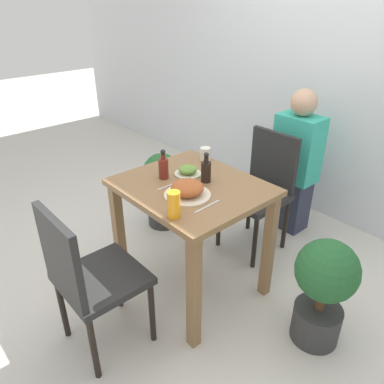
% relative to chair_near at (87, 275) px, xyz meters
% --- Properties ---
extents(ground_plane, '(16.00, 16.00, 0.00)m').
position_rel_chair_near_xyz_m(ground_plane, '(-0.02, 0.73, -0.51)').
color(ground_plane, beige).
extents(wall_back, '(8.00, 0.05, 2.60)m').
position_rel_chair_near_xyz_m(wall_back, '(-0.02, 2.27, 0.79)').
color(wall_back, silver).
rests_on(wall_back, ground_plane).
extents(dining_table, '(0.84, 0.73, 0.78)m').
position_rel_chair_near_xyz_m(dining_table, '(-0.02, 0.73, 0.12)').
color(dining_table, olive).
rests_on(dining_table, ground_plane).
extents(chair_near, '(0.42, 0.42, 0.90)m').
position_rel_chair_near_xyz_m(chair_near, '(0.00, 0.00, 0.00)').
color(chair_near, black).
rests_on(chair_near, ground_plane).
extents(chair_far, '(0.42, 0.42, 0.90)m').
position_rel_chair_near_xyz_m(chair_far, '(-0.04, 1.45, 0.00)').
color(chair_far, black).
rests_on(chair_far, ground_plane).
extents(food_plate, '(0.26, 0.26, 0.09)m').
position_rel_chair_near_xyz_m(food_plate, '(0.07, 0.62, 0.30)').
color(food_plate, beige).
rests_on(food_plate, dining_table).
extents(side_plate, '(0.17, 0.17, 0.06)m').
position_rel_chair_near_xyz_m(side_plate, '(-0.13, 0.80, 0.29)').
color(side_plate, beige).
rests_on(side_plate, dining_table).
extents(drink_cup, '(0.07, 0.07, 0.09)m').
position_rel_chair_near_xyz_m(drink_cup, '(-0.23, 1.04, 0.31)').
color(drink_cup, silver).
rests_on(drink_cup, dining_table).
extents(juice_glass, '(0.07, 0.07, 0.14)m').
position_rel_chair_near_xyz_m(juice_glass, '(0.19, 0.42, 0.33)').
color(juice_glass, orange).
rests_on(juice_glass, dining_table).
extents(sauce_bottle, '(0.06, 0.06, 0.19)m').
position_rel_chair_near_xyz_m(sauce_bottle, '(0.01, 0.82, 0.34)').
color(sauce_bottle, black).
rests_on(sauce_bottle, dining_table).
extents(condiment_bottle, '(0.06, 0.06, 0.19)m').
position_rel_chair_near_xyz_m(condiment_bottle, '(-0.20, 0.66, 0.34)').
color(condiment_bottle, maroon).
rests_on(condiment_bottle, dining_table).
extents(fork_utensil, '(0.01, 0.17, 0.00)m').
position_rel_chair_near_xyz_m(fork_utensil, '(-0.09, 0.62, 0.27)').
color(fork_utensil, silver).
rests_on(fork_utensil, dining_table).
extents(spoon_utensil, '(0.02, 0.19, 0.00)m').
position_rel_chair_near_xyz_m(spoon_utensil, '(0.23, 0.62, 0.27)').
color(spoon_utensil, silver).
rests_on(spoon_utensil, dining_table).
extents(potted_plant_left, '(0.31, 0.31, 0.65)m').
position_rel_chair_near_xyz_m(potted_plant_left, '(-0.76, 1.06, -0.16)').
color(potted_plant_left, '#333333').
rests_on(potted_plant_left, ground_plane).
extents(potted_plant_right, '(0.34, 0.34, 0.66)m').
position_rel_chair_near_xyz_m(potted_plant_right, '(0.79, 0.97, -0.13)').
color(potted_plant_right, '#333333').
rests_on(potted_plant_right, ground_plane).
extents(person_figure, '(0.34, 0.22, 1.17)m').
position_rel_chair_near_xyz_m(person_figure, '(-0.03, 1.84, 0.07)').
color(person_figure, '#2D3347').
rests_on(person_figure, ground_plane).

